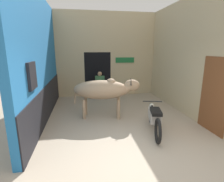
{
  "coord_description": "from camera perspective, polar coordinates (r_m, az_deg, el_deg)",
  "views": [
    {
      "loc": [
        -1.19,
        -3.13,
        2.3
      ],
      "look_at": [
        -0.23,
        2.45,
        0.93
      ],
      "focal_mm": 28.0,
      "sensor_mm": 36.0,
      "label": 1
    }
  ],
  "objects": [
    {
      "name": "shopkeeper_seated",
      "position": [
        8.35,
        -3.94,
        2.25
      ],
      "size": [
        0.43,
        0.33,
        1.25
      ],
      "color": "#282833",
      "rests_on": "ground_plane"
    },
    {
      "name": "ground_plane",
      "position": [
        4.07,
        9.78,
        -21.06
      ],
      "size": [
        30.0,
        30.0,
        0.0
      ],
      "primitive_type": "plane",
      "color": "tan"
    },
    {
      "name": "plastic_stool",
      "position": [
        8.72,
        -1.21,
        0.01
      ],
      "size": [
        0.34,
        0.34,
        0.47
      ],
      "color": "#2856B2",
      "rests_on": "ground_plane"
    },
    {
      "name": "wall_right_with_door",
      "position": [
        6.88,
        22.91,
        9.91
      ],
      "size": [
        0.22,
        5.44,
        4.01
      ],
      "color": "#C6B289",
      "rests_on": "ground_plane"
    },
    {
      "name": "wall_back_with_doorway",
      "position": [
        8.91,
        -3.08,
        9.52
      ],
      "size": [
        4.79,
        0.93,
        4.01
      ],
      "color": "#C6B289",
      "rests_on": "ground_plane"
    },
    {
      "name": "motorcycle_near",
      "position": [
        5.09,
        13.63,
        -8.33
      ],
      "size": [
        0.68,
        1.85,
        0.76
      ],
      "color": "black",
      "rests_on": "ground_plane"
    },
    {
      "name": "cow",
      "position": [
        5.85,
        -2.52,
        0.41
      ],
      "size": [
        2.27,
        0.99,
        1.39
      ],
      "color": "tan",
      "rests_on": "ground_plane"
    },
    {
      "name": "wall_left_shopfront",
      "position": [
        5.99,
        -22.42,
        9.16
      ],
      "size": [
        0.25,
        5.44,
        4.01
      ],
      "color": "#236BAD",
      "rests_on": "ground_plane"
    }
  ]
}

